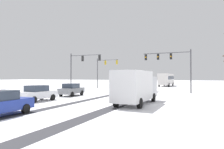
% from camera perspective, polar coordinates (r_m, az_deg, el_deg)
% --- Properties ---
extents(wheel_track_left_lane, '(1.19, 31.51, 0.01)m').
position_cam_1_polar(wheel_track_left_lane, '(19.66, 4.28, -7.93)').
color(wheel_track_left_lane, '#38383D').
rests_on(wheel_track_left_lane, ground).
extents(wheel_track_right_lane, '(0.95, 31.51, 0.01)m').
position_cam_1_polar(wheel_track_right_lane, '(21.52, -7.36, -7.30)').
color(wheel_track_right_lane, '#38383D').
rests_on(wheel_track_right_lane, ground).
extents(sidewalk_kerb_right, '(4.00, 31.51, 0.12)m').
position_cam_1_polar(sidewalk_kerb_right, '(17.26, 25.44, -8.68)').
color(sidewalk_kerb_right, white).
rests_on(sidewalk_kerb_right, ground).
extents(traffic_signal_far_left, '(4.93, 0.46, 6.50)m').
position_cam_1_polar(traffic_signal_far_left, '(42.82, -2.21, 2.13)').
color(traffic_signal_far_left, '#47474C').
rests_on(traffic_signal_far_left, ground).
extents(traffic_signal_near_right, '(6.99, 0.41, 6.50)m').
position_cam_1_polar(traffic_signal_near_right, '(31.10, 16.40, 3.65)').
color(traffic_signal_near_right, '#47474C').
rests_on(traffic_signal_near_right, ground).
extents(traffic_signal_near_left, '(5.77, 0.45, 6.50)m').
position_cam_1_polar(traffic_signal_near_left, '(33.93, -8.80, 2.94)').
color(traffic_signal_near_left, '#47474C').
rests_on(traffic_signal_near_left, ground).
extents(car_black_lead, '(1.91, 4.14, 1.62)m').
position_cam_1_polar(car_black_lead, '(28.12, 5.04, -4.09)').
color(car_black_lead, black).
rests_on(car_black_lead, ground).
extents(car_grey_second, '(2.01, 4.19, 1.62)m').
position_cam_1_polar(car_grey_second, '(26.88, -11.48, -4.23)').
color(car_grey_second, slate).
rests_on(car_grey_second, ground).
extents(car_white_third, '(2.01, 4.19, 1.62)m').
position_cam_1_polar(car_white_third, '(21.85, -20.47, -5.02)').
color(car_white_third, silver).
rests_on(car_white_third, ground).
extents(car_blue_fourth, '(1.95, 4.16, 1.62)m').
position_cam_1_polar(car_blue_fourth, '(14.58, -29.29, -7.15)').
color(car_blue_fourth, '#233899').
rests_on(car_blue_fourth, ground).
extents(bus_oncoming, '(2.98, 11.09, 3.38)m').
position_cam_1_polar(bus_oncoming, '(55.87, 15.27, -1.18)').
color(bus_oncoming, silver).
rests_on(bus_oncoming, ground).
extents(box_truck_delivery, '(2.49, 7.47, 3.02)m').
position_cam_1_polar(box_truck_delivery, '(18.41, 6.98, -3.32)').
color(box_truck_delivery, '#B7BABF').
rests_on(box_truck_delivery, ground).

